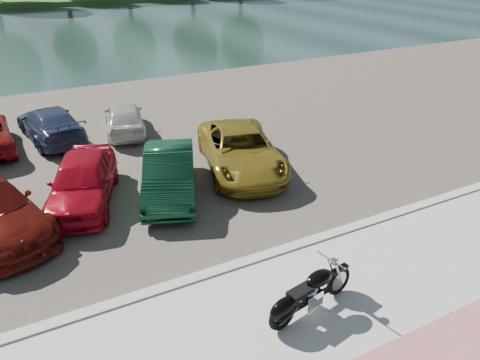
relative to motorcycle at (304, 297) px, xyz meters
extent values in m
plane|color=#595447|center=(0.64, 0.11, -0.56)|extent=(200.00, 200.00, 0.00)
cube|color=#B5B3AA|center=(0.64, -0.89, -0.51)|extent=(60.00, 6.00, 0.10)
cube|color=#B5B3AA|center=(0.64, 2.11, -0.49)|extent=(60.00, 0.30, 0.14)
cube|color=#433E36|center=(0.64, 11.11, -0.54)|extent=(60.00, 18.00, 0.04)
cube|color=#1B312D|center=(0.64, 40.11, -0.56)|extent=(120.00, 40.00, 0.00)
torus|color=black|center=(1.03, 0.19, -0.12)|extent=(0.69, 0.25, 0.68)
torus|color=black|center=(-0.59, -0.12, -0.12)|extent=(0.69, 0.25, 0.68)
cylinder|color=#B2B2B7|center=(1.03, 0.19, -0.12)|extent=(0.46, 0.15, 0.46)
cylinder|color=#B2B2B7|center=(-0.59, -0.12, -0.12)|extent=(0.46, 0.15, 0.46)
cylinder|color=silver|center=(0.91, 0.07, 0.18)|extent=(0.33, 0.11, 0.63)
cylinder|color=silver|center=(0.87, 0.26, 0.18)|extent=(0.33, 0.11, 0.63)
cylinder|color=silver|center=(0.70, 0.13, 0.57)|extent=(0.18, 0.74, 0.04)
sphere|color=silver|center=(0.80, 0.15, 0.49)|extent=(0.19, 0.19, 0.16)
sphere|color=silver|center=(0.87, 0.16, 0.49)|extent=(0.13, 0.13, 0.11)
cube|color=black|center=(1.03, 0.19, 0.19)|extent=(0.47, 0.22, 0.06)
cube|color=black|center=(0.22, 0.04, -0.18)|extent=(1.20, 0.33, 0.08)
cube|color=silver|center=(0.17, 0.03, -0.11)|extent=(0.50, 0.40, 0.34)
cylinder|color=silver|center=(0.26, 0.05, 0.09)|extent=(0.27, 0.22, 0.27)
cylinder|color=silver|center=(0.07, 0.01, 0.09)|extent=(0.27, 0.22, 0.27)
ellipsoid|color=black|center=(0.39, 0.07, 0.26)|extent=(0.74, 0.48, 0.32)
cube|color=black|center=(-0.13, -0.03, 0.20)|extent=(0.59, 0.38, 0.10)
ellipsoid|color=black|center=(-0.54, -0.11, 0.00)|extent=(0.78, 0.47, 0.50)
cube|color=black|center=(-0.59, -0.12, -0.07)|extent=(0.43, 0.25, 0.30)
cylinder|color=silver|center=(-0.16, 0.13, -0.24)|extent=(1.10, 0.30, 0.09)
cylinder|color=silver|center=(-0.16, 0.13, -0.16)|extent=(1.10, 0.30, 0.09)
cylinder|color=#B2B2B7|center=(0.10, -0.17, -0.33)|extent=(0.05, 0.14, 0.22)
imported|color=#B00B1D|center=(-2.94, 6.99, 0.20)|extent=(3.04, 4.54, 1.43)
imported|color=#0F3821|center=(-0.53, 6.28, 0.17)|extent=(2.92, 4.46, 1.39)
imported|color=olive|center=(2.21, 6.87, 0.18)|extent=(3.60, 5.51, 1.41)
imported|color=navy|center=(-3.03, 12.77, 0.12)|extent=(2.35, 4.62, 1.28)
imported|color=silver|center=(-0.29, 12.18, 0.11)|extent=(2.24, 3.95, 1.27)
camera|label=1|loc=(-4.57, -5.87, 6.28)|focal=35.00mm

